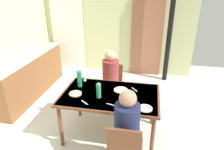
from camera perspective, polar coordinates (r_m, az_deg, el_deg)
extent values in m
plane|color=silver|center=(3.57, -7.67, -15.58)|extent=(7.08, 7.08, 0.00)
cube|color=beige|center=(5.46, 0.68, 14.70)|extent=(4.10, 0.10, 2.73)
cube|color=#9D5F45|center=(5.37, 9.70, 10.21)|extent=(0.80, 0.05, 2.00)
cylinder|color=black|center=(5.04, 16.13, 12.99)|extent=(0.12, 0.12, 2.73)
cube|color=white|center=(5.77, -12.43, 12.47)|extent=(0.90, 0.03, 2.29)
cube|color=brown|center=(4.80, -22.74, -0.24)|extent=(0.60, 2.18, 0.87)
cube|color=#9E9E99|center=(4.64, -23.62, 4.82)|extent=(0.61, 2.22, 0.03)
cylinder|color=#B7B7BC|center=(4.90, -21.60, 6.33)|extent=(0.21, 0.21, 0.01)
cube|color=brown|center=(3.09, -0.54, -5.69)|extent=(1.48, 0.94, 0.04)
cube|color=#EBA98C|center=(3.08, -0.54, -5.39)|extent=(1.42, 0.90, 0.00)
cylinder|color=brown|center=(3.17, -14.32, -13.79)|extent=(0.06, 0.06, 0.71)
cylinder|color=brown|center=(2.94, 11.32, -17.07)|extent=(0.06, 0.06, 0.71)
cylinder|color=brown|center=(3.78, -9.33, -6.59)|extent=(0.06, 0.06, 0.71)
cylinder|color=brown|center=(3.58, 11.48, -8.65)|extent=(0.06, 0.06, 0.71)
cube|color=brown|center=(2.62, 3.84, -19.88)|extent=(0.40, 0.40, 0.04)
cube|color=brown|center=(2.34, 3.38, -19.22)|extent=(0.38, 0.04, 0.42)
cube|color=brown|center=(3.89, -0.24, -3.64)|extent=(0.40, 0.40, 0.04)
cube|color=brown|center=(3.96, 0.27, 0.24)|extent=(0.38, 0.04, 0.42)
cylinder|color=brown|center=(3.85, 1.78, -8.26)|extent=(0.04, 0.04, 0.41)
cylinder|color=brown|center=(3.90, -3.19, -7.74)|extent=(0.04, 0.04, 0.41)
cylinder|color=brown|center=(4.13, 2.56, -5.77)|extent=(0.04, 0.04, 0.41)
cylinder|color=brown|center=(4.19, -2.06, -5.33)|extent=(0.04, 0.04, 0.41)
cube|color=#202D4C|center=(2.70, 4.34, -16.62)|extent=(0.30, 0.22, 0.12)
cylinder|color=#1E2347|center=(2.45, 4.21, -13.68)|extent=(0.30, 0.30, 0.52)
sphere|color=#A87A5B|center=(2.25, 4.48, -6.63)|extent=(0.20, 0.20, 0.20)
cube|color=#943A26|center=(3.73, -0.72, -3.96)|extent=(0.30, 0.22, 0.12)
cylinder|color=maroon|center=(3.71, -0.39, 0.38)|extent=(0.30, 0.30, 0.52)
sphere|color=tan|center=(3.58, -0.41, 5.50)|extent=(0.20, 0.20, 0.20)
cylinder|color=#34A05B|center=(2.95, -3.79, -4.46)|extent=(0.07, 0.07, 0.22)
cone|color=green|center=(2.89, -3.86, -2.24)|extent=(0.05, 0.05, 0.03)
cylinder|color=#1D7D51|center=(3.29, -9.17, -1.08)|extent=(0.08, 0.08, 0.26)
cone|color=#117F55|center=(3.23, -9.34, 1.32)|extent=(0.05, 0.05, 0.04)
cylinder|color=white|center=(2.77, 9.35, -9.27)|extent=(0.19, 0.19, 0.01)
cylinder|color=white|center=(3.18, 2.52, -4.23)|extent=(0.22, 0.22, 0.01)
cylinder|color=silver|center=(3.50, -7.76, -1.00)|extent=(0.06, 0.06, 0.09)
cylinder|color=#DBB77A|center=(3.12, -10.30, -5.21)|extent=(0.19, 0.19, 0.02)
cube|color=silver|center=(2.90, -7.74, -7.68)|extent=(0.13, 0.10, 0.00)
cube|color=silver|center=(2.82, -0.17, -8.38)|extent=(0.15, 0.06, 0.00)
cube|color=silver|center=(3.22, 6.34, -4.08)|extent=(0.11, 0.13, 0.00)
cube|color=silver|center=(2.89, 3.86, -7.54)|extent=(0.15, 0.04, 0.00)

